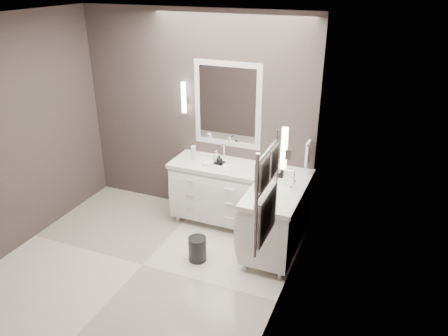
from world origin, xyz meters
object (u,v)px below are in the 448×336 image
at_px(vanity_back, 220,189).
at_px(waste_bin, 197,249).
at_px(towel_ladder, 266,198).
at_px(vanity_right, 277,214).

height_order(vanity_back, waste_bin, vanity_back).
height_order(vanity_back, towel_ladder, towel_ladder).
bearing_deg(towel_ladder, waste_bin, 143.91).
bearing_deg(waste_bin, vanity_right, 35.94).
distance_m(vanity_right, waste_bin, 1.02).
height_order(vanity_back, vanity_right, same).
bearing_deg(vanity_back, vanity_right, -20.38).
bearing_deg(vanity_right, waste_bin, -144.06).
distance_m(vanity_back, towel_ladder, 2.16).
bearing_deg(vanity_back, towel_ladder, -55.90).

